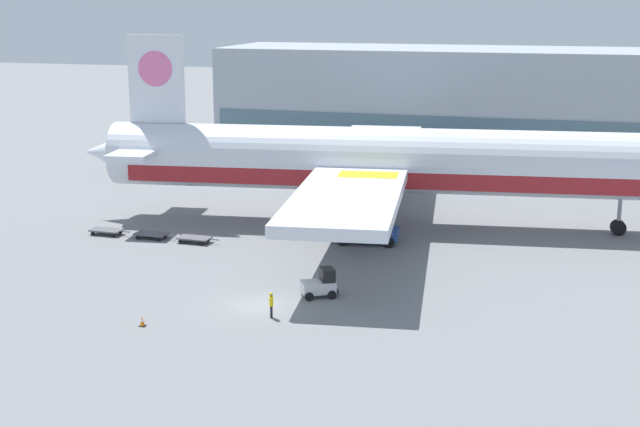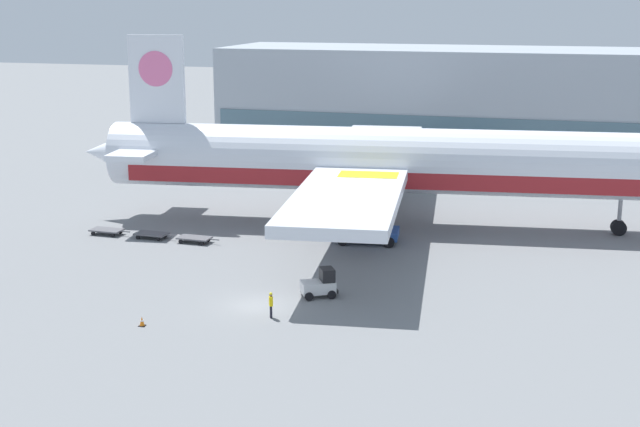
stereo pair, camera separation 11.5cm
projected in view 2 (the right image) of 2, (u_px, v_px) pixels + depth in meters
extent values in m
plane|color=slate|center=(257.00, 305.00, 60.07)|extent=(400.00, 400.00, 0.00)
cube|color=#9EA8B2|center=(575.00, 106.00, 111.79)|extent=(90.00, 18.00, 14.00)
cube|color=slate|center=(572.00, 142.00, 104.02)|extent=(88.20, 0.20, 4.90)
cylinder|color=silver|center=(394.00, 160.00, 79.62)|extent=(52.32, 12.06, 5.80)
cube|color=maroon|center=(394.00, 174.00, 79.93)|extent=(48.18, 11.44, 1.45)
cone|color=silver|center=(117.00, 153.00, 83.54)|extent=(7.00, 6.24, 5.51)
cube|color=silver|center=(157.00, 79.00, 81.29)|extent=(5.22, 1.07, 8.00)
cylinder|color=pink|center=(156.00, 69.00, 81.07)|extent=(3.24, 0.93, 3.20)
cube|color=silver|center=(149.00, 147.00, 82.93)|extent=(5.15, 13.34, 0.50)
cube|color=silver|center=(365.00, 167.00, 80.18)|extent=(13.76, 48.62, 0.90)
cylinder|color=#9EA0A5|center=(352.00, 212.00, 70.93)|extent=(4.51, 3.29, 2.80)
cylinder|color=#9EA0A5|center=(376.00, 167.00, 90.29)|extent=(4.51, 3.29, 2.80)
cylinder|color=#9EA0A5|center=(620.00, 205.00, 77.45)|extent=(0.36, 0.36, 4.00)
cylinder|color=black|center=(618.00, 228.00, 77.92)|extent=(1.40, 1.05, 1.30)
cylinder|color=#9EA0A5|center=(343.00, 204.00, 77.98)|extent=(0.36, 0.36, 4.00)
cylinder|color=black|center=(343.00, 226.00, 78.45)|extent=(1.40, 1.05, 1.30)
cylinder|color=#9EA0A5|center=(352.00, 189.00, 84.13)|extent=(0.36, 0.36, 4.00)
cylinder|color=black|center=(352.00, 210.00, 84.60)|extent=(1.40, 1.05, 1.30)
cube|color=#284C99|center=(368.00, 233.00, 75.61)|extent=(5.53, 3.61, 0.70)
cube|color=#B2B2B7|center=(368.00, 181.00, 74.56)|extent=(5.25, 3.43, 0.30)
cube|color=yellow|center=(368.00, 175.00, 74.43)|extent=(5.25, 3.43, 0.08)
cube|color=#284C99|center=(368.00, 205.00, 75.04)|extent=(4.26, 0.68, 4.23)
cube|color=#284C99|center=(368.00, 205.00, 75.04)|extent=(4.26, 0.68, 4.23)
cylinder|color=black|center=(392.00, 233.00, 76.84)|extent=(0.94, 0.47, 0.90)
cylinder|color=black|center=(389.00, 242.00, 73.96)|extent=(0.94, 0.47, 0.90)
cylinder|color=black|center=(347.00, 231.00, 77.42)|extent=(0.94, 0.47, 0.90)
cylinder|color=black|center=(343.00, 240.00, 74.54)|extent=(0.94, 0.47, 0.90)
cube|color=silver|center=(318.00, 287.00, 61.71)|extent=(2.69, 2.35, 0.80)
cube|color=black|center=(327.00, 275.00, 61.66)|extent=(1.39, 1.52, 0.90)
cube|color=black|center=(335.00, 289.00, 62.06)|extent=(0.76, 1.18, 0.24)
cylinder|color=black|center=(327.00, 288.00, 62.65)|extent=(0.64, 0.50, 0.60)
cylinder|color=black|center=(332.00, 295.00, 61.33)|extent=(0.64, 0.50, 0.60)
cylinder|color=black|center=(304.00, 290.00, 62.28)|extent=(0.64, 0.50, 0.60)
cylinder|color=black|center=(309.00, 296.00, 60.96)|extent=(0.64, 0.50, 0.60)
cube|color=#56565B|center=(107.00, 230.00, 78.04)|extent=(2.86, 1.61, 0.12)
cube|color=#56565B|center=(125.00, 232.00, 77.48)|extent=(0.90, 0.12, 0.08)
cylinder|color=black|center=(120.00, 232.00, 78.39)|extent=(0.37, 0.16, 0.36)
cylinder|color=black|center=(113.00, 235.00, 77.21)|extent=(0.37, 0.16, 0.36)
cylinder|color=black|center=(101.00, 230.00, 78.98)|extent=(0.37, 0.16, 0.36)
cylinder|color=black|center=(93.00, 233.00, 77.80)|extent=(0.37, 0.16, 0.36)
cube|color=#56565B|center=(152.00, 234.00, 76.79)|extent=(2.86, 1.61, 0.12)
cube|color=#56565B|center=(171.00, 235.00, 76.23)|extent=(0.90, 0.12, 0.08)
cylinder|color=black|center=(165.00, 235.00, 77.14)|extent=(0.37, 0.16, 0.36)
cylinder|color=black|center=(158.00, 239.00, 75.96)|extent=(0.37, 0.16, 0.36)
cylinder|color=black|center=(145.00, 234.00, 77.73)|extent=(0.37, 0.16, 0.36)
cylinder|color=black|center=(138.00, 237.00, 76.55)|extent=(0.37, 0.16, 0.36)
cube|color=#56565B|center=(194.00, 238.00, 75.47)|extent=(2.86, 1.61, 0.12)
cube|color=#56565B|center=(214.00, 240.00, 74.91)|extent=(0.90, 0.12, 0.08)
cylinder|color=black|center=(208.00, 240.00, 75.82)|extent=(0.37, 0.16, 0.36)
cylinder|color=black|center=(202.00, 243.00, 74.64)|extent=(0.37, 0.16, 0.36)
cylinder|color=black|center=(187.00, 238.00, 76.41)|extent=(0.37, 0.16, 0.36)
cylinder|color=black|center=(181.00, 241.00, 75.24)|extent=(0.37, 0.16, 0.36)
cylinder|color=black|center=(271.00, 311.00, 57.75)|extent=(0.14, 0.14, 0.83)
cylinder|color=black|center=(271.00, 312.00, 57.56)|extent=(0.14, 0.14, 0.83)
cube|color=yellow|center=(271.00, 301.00, 57.48)|extent=(0.36, 0.42, 0.62)
cylinder|color=yellow|center=(270.00, 299.00, 57.71)|extent=(0.09, 0.09, 0.56)
cylinder|color=yellow|center=(271.00, 302.00, 57.25)|extent=(0.09, 0.09, 0.56)
sphere|color=#846047|center=(271.00, 295.00, 57.39)|extent=(0.22, 0.22, 0.22)
sphere|color=yellow|center=(271.00, 294.00, 57.37)|extent=(0.21, 0.21, 0.21)
cube|color=black|center=(142.00, 326.00, 56.29)|extent=(0.40, 0.40, 0.04)
cone|color=orange|center=(142.00, 321.00, 56.22)|extent=(0.32, 0.32, 0.59)
cylinder|color=white|center=(142.00, 321.00, 56.21)|extent=(0.19, 0.19, 0.08)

